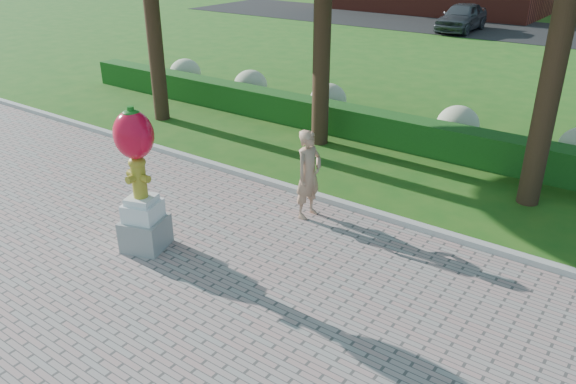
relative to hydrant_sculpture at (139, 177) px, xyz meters
The scene contains 8 objects.
ground 2.09m from the hydrant_sculpture, 16.53° to the left, with size 100.00×100.00×0.00m, color #1D5415.
curb 3.98m from the hydrant_sculpture, 66.63° to the left, with size 40.00×0.18×0.15m, color #ADADA5.
lawn_hedge 7.65m from the hydrant_sculpture, 78.70° to the left, with size 24.00×0.70×0.80m, color #163F12.
hydrangea_row 8.73m from the hydrant_sculpture, 76.30° to the left, with size 20.10×1.10×0.99m.
street 28.51m from the hydrant_sculpture, 87.01° to the left, with size 50.00×8.00×0.02m, color black.
hydrant_sculpture is the anchor object (origin of this frame).
woman 3.19m from the hydrant_sculpture, 58.56° to the left, with size 0.64×0.42×1.77m, color tan.
parked_car 26.69m from the hydrant_sculpture, 98.66° to the left, with size 1.81×4.49×1.53m, color #3F4246.
Camera 1 is at (5.62, -5.98, 5.16)m, focal length 35.00 mm.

